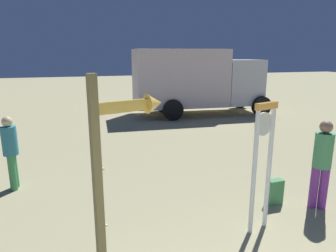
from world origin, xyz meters
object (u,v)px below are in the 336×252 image
at_px(person_near_clock, 322,160).
at_px(backpack, 274,192).
at_px(box_truck_near, 195,79).
at_px(person_distant, 11,149).
at_px(arrow_sign, 119,146).
at_px(standing_clock, 263,155).

bearing_deg(person_near_clock, backpack, 150.51).
bearing_deg(box_truck_near, backpack, -103.08).
relative_size(person_near_clock, person_distant, 1.06).
bearing_deg(arrow_sign, person_near_clock, 6.47).
xyz_separation_m(standing_clock, arrow_sign, (-2.21, -0.16, 0.40)).
xyz_separation_m(standing_clock, person_near_clock, (1.44, 0.26, -0.33)).
bearing_deg(standing_clock, person_near_clock, 10.12).
relative_size(person_near_clock, backpack, 3.42).
bearing_deg(person_distant, box_truck_near, 43.40).
xyz_separation_m(arrow_sign, person_distant, (-1.79, 3.01, -0.78)).
relative_size(backpack, person_distant, 0.31).
distance_m(person_distant, box_truck_near, 9.37).
distance_m(standing_clock, arrow_sign, 2.25).
height_order(arrow_sign, person_near_clock, arrow_sign).
relative_size(person_near_clock, box_truck_near, 0.26).
bearing_deg(box_truck_near, standing_clock, -106.78).
distance_m(arrow_sign, person_distant, 3.59).
relative_size(person_distant, box_truck_near, 0.25).
height_order(backpack, person_distant, person_distant).
height_order(standing_clock, person_distant, standing_clock).
relative_size(backpack, box_truck_near, 0.08).
relative_size(standing_clock, arrow_sign, 0.81).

